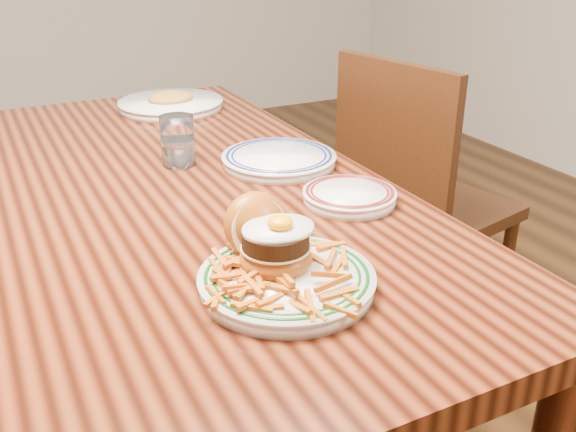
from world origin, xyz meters
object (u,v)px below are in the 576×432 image
main_plate (281,265)px  side_plate (349,195)px  chair_right (416,199)px  table (174,223)px

main_plate → side_plate: (0.26, 0.22, -0.02)m
chair_right → main_plate: chair_right is taller
chair_right → side_plate: (-0.52, -0.44, 0.27)m
table → chair_right: size_ratio=1.74×
chair_right → side_plate: chair_right is taller
table → side_plate: side_plate is taller
chair_right → side_plate: bearing=28.1°
table → main_plate: size_ratio=5.76×
main_plate → side_plate: 0.34m
chair_right → main_plate: (-0.78, -0.66, 0.29)m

